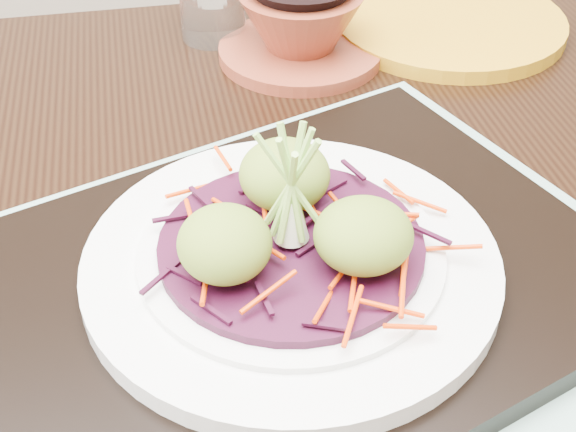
{
  "coord_description": "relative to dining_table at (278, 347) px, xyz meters",
  "views": [
    {
      "loc": [
        0.08,
        -0.38,
        1.08
      ],
      "look_at": [
        0.11,
        -0.01,
        0.78
      ],
      "focal_mm": 50.0,
      "sensor_mm": 36.0,
      "label": 1
    }
  ],
  "objects": [
    {
      "name": "dining_table",
      "position": [
        0.0,
        0.0,
        0.0
      ],
      "size": [
        1.25,
        0.9,
        0.74
      ],
      "rotation": [
        0.0,
        0.0,
        0.1
      ],
      "color": "black",
      "rests_on": "ground"
    },
    {
      "name": "placemat",
      "position": [
        0.01,
        -0.05,
        0.1
      ],
      "size": [
        0.54,
        0.5,
        0.0
      ],
      "primitive_type": "cube",
      "rotation": [
        0.0,
        0.0,
        0.45
      ],
      "color": "#7FA497",
      "rests_on": "dining_table"
    },
    {
      "name": "serving_tray",
      "position": [
        0.01,
        -0.05,
        0.11
      ],
      "size": [
        0.47,
        0.42,
        0.02
      ],
      "primitive_type": "cube",
      "rotation": [
        0.0,
        0.0,
        0.45
      ],
      "color": "black",
      "rests_on": "placemat"
    },
    {
      "name": "white_plate",
      "position": [
        0.01,
        -0.05,
        0.13
      ],
      "size": [
        0.25,
        0.25,
        0.02
      ],
      "color": "silver",
      "rests_on": "serving_tray"
    },
    {
      "name": "cabbage_bed",
      "position": [
        0.01,
        -0.05,
        0.14
      ],
      "size": [
        0.16,
        0.16,
        0.01
      ],
      "primitive_type": "cylinder",
      "color": "#390B22",
      "rests_on": "white_plate"
    },
    {
      "name": "carrot_julienne",
      "position": [
        0.01,
        -0.05,
        0.15
      ],
      "size": [
        0.19,
        0.19,
        0.01
      ],
      "primitive_type": null,
      "color": "red",
      "rests_on": "cabbage_bed"
    },
    {
      "name": "guacamole_scoops",
      "position": [
        0.01,
        -0.05,
        0.16
      ],
      "size": [
        0.13,
        0.12,
        0.04
      ],
      "color": "olive",
      "rests_on": "cabbage_bed"
    },
    {
      "name": "scallion_garnish",
      "position": [
        0.01,
        -0.05,
        0.18
      ],
      "size": [
        0.06,
        0.06,
        0.09
      ],
      "primitive_type": null,
      "color": "#8BBF4C",
      "rests_on": "cabbage_bed"
    },
    {
      "name": "terracotta_bowl_set",
      "position": [
        0.04,
        0.26,
        0.13
      ],
      "size": [
        0.17,
        0.17,
        0.06
      ],
      "rotation": [
        0.0,
        0.0,
        -0.19
      ],
      "color": "maroon",
      "rests_on": "dining_table"
    },
    {
      "name": "yellow_plate",
      "position": [
        0.19,
        0.31,
        0.1
      ],
      "size": [
        0.28,
        0.28,
        0.01
      ],
      "primitive_type": "cylinder",
      "rotation": [
        0.0,
        0.0,
        -0.3
      ],
      "color": "#B37B13",
      "rests_on": "dining_table"
    }
  ]
}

